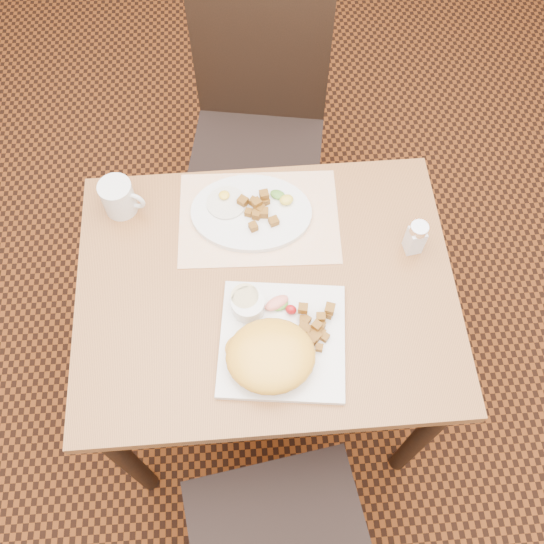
{
  "coord_description": "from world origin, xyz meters",
  "views": [
    {
      "loc": [
        -0.03,
        -0.64,
        2.04
      ],
      "look_at": [
        0.01,
        0.0,
        0.82
      ],
      "focal_mm": 40.0,
      "sensor_mm": 36.0,
      "label": 1
    }
  ],
  "objects_px": {
    "table": "(266,306)",
    "chair_far": "(258,123)",
    "plate_oval": "(251,213)",
    "coffee_mug": "(119,197)",
    "salt_shaker": "(416,237)",
    "plate_square": "(282,340)"
  },
  "relations": [
    {
      "from": "salt_shaker",
      "to": "coffee_mug",
      "type": "distance_m",
      "value": 0.73
    },
    {
      "from": "plate_square",
      "to": "salt_shaker",
      "type": "xyz_separation_m",
      "value": [
        0.34,
        0.22,
        0.04
      ]
    },
    {
      "from": "plate_oval",
      "to": "chair_far",
      "type": "bearing_deg",
      "value": 84.77
    },
    {
      "from": "plate_square",
      "to": "chair_far",
      "type": "bearing_deg",
      "value": 90.31
    },
    {
      "from": "chair_far",
      "to": "salt_shaker",
      "type": "distance_m",
      "value": 0.75
    },
    {
      "from": "salt_shaker",
      "to": "coffee_mug",
      "type": "bearing_deg",
      "value": 166.33
    },
    {
      "from": "salt_shaker",
      "to": "table",
      "type": "bearing_deg",
      "value": -168.03
    },
    {
      "from": "chair_far",
      "to": "plate_oval",
      "type": "relative_size",
      "value": 3.19
    },
    {
      "from": "chair_far",
      "to": "table",
      "type": "bearing_deg",
      "value": 98.3
    },
    {
      "from": "table",
      "to": "plate_oval",
      "type": "bearing_deg",
      "value": 96.23
    },
    {
      "from": "plate_square",
      "to": "salt_shaker",
      "type": "relative_size",
      "value": 2.8
    },
    {
      "from": "plate_oval",
      "to": "coffee_mug",
      "type": "relative_size",
      "value": 2.73
    },
    {
      "from": "chair_far",
      "to": "coffee_mug",
      "type": "relative_size",
      "value": 8.7
    },
    {
      "from": "table",
      "to": "plate_square",
      "type": "relative_size",
      "value": 3.21
    },
    {
      "from": "salt_shaker",
      "to": "plate_square",
      "type": "bearing_deg",
      "value": -146.85
    },
    {
      "from": "plate_square",
      "to": "coffee_mug",
      "type": "height_order",
      "value": "coffee_mug"
    },
    {
      "from": "table",
      "to": "plate_oval",
      "type": "xyz_separation_m",
      "value": [
        -0.02,
        0.2,
        0.12
      ]
    },
    {
      "from": "plate_oval",
      "to": "coffee_mug",
      "type": "height_order",
      "value": "coffee_mug"
    },
    {
      "from": "table",
      "to": "chair_far",
      "type": "relative_size",
      "value": 0.93
    },
    {
      "from": "table",
      "to": "chair_far",
      "type": "bearing_deg",
      "value": 88.14
    },
    {
      "from": "table",
      "to": "plate_oval",
      "type": "relative_size",
      "value": 2.96
    },
    {
      "from": "salt_shaker",
      "to": "chair_far",
      "type": "bearing_deg",
      "value": 119.06
    }
  ]
}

